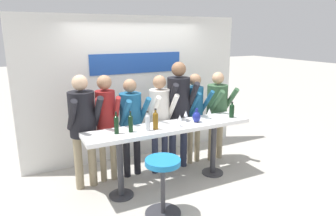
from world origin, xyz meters
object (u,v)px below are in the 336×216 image
at_px(person_center_right, 179,104).
at_px(wine_bottle_3, 156,120).
at_px(wine_glass_1, 209,111).
at_px(wine_glass_2, 186,114).
at_px(wine_bottle_2, 148,122).
at_px(wine_bottle_4, 131,123).
at_px(wine_bottle_1, 116,124).
at_px(wine_glass_0, 180,118).
at_px(person_center, 160,113).
at_px(bar_stool, 163,178).
at_px(person_center_left, 131,117).
at_px(wine_bottle_0, 232,110).
at_px(person_far_left, 83,120).
at_px(person_far_right, 217,107).
at_px(person_right, 195,108).
at_px(person_left, 106,116).
at_px(decorative_vase, 197,117).
at_px(tasting_table, 170,135).

bearing_deg(person_center_right, wine_bottle_3, -133.97).
bearing_deg(wine_glass_1, wine_glass_2, 173.52).
height_order(person_center_right, wine_bottle_2, person_center_right).
distance_m(wine_bottle_4, wine_glass_2, 0.94).
bearing_deg(wine_bottle_1, wine_bottle_4, -5.85).
relative_size(wine_glass_0, wine_glass_2, 1.00).
distance_m(person_center, wine_bottle_3, 0.62).
distance_m(bar_stool, wine_glass_2, 1.21).
bearing_deg(person_center_left, wine_bottle_2, -94.50).
height_order(wine_bottle_3, wine_bottle_4, wine_bottle_3).
relative_size(wine_bottle_0, wine_bottle_4, 0.87).
bearing_deg(wine_bottle_2, person_center, 50.13).
bearing_deg(wine_bottle_2, person_center_right, 34.60).
bearing_deg(person_far_left, wine_bottle_3, -36.84).
xyz_separation_m(wine_bottle_0, wine_bottle_1, (-1.93, 0.06, 0.02)).
xyz_separation_m(bar_stool, wine_bottle_2, (0.06, 0.61, 0.57)).
bearing_deg(person_center_left, person_center, -17.91).
xyz_separation_m(person_far_left, wine_glass_1, (1.90, -0.48, 0.02)).
bearing_deg(wine_bottle_4, wine_glass_1, 1.86).
bearing_deg(wine_bottle_1, person_far_right, 13.26).
bearing_deg(person_right, wine_bottle_1, -168.42).
distance_m(wine_glass_0, wine_glass_2, 0.26).
bearing_deg(wine_bottle_1, person_center_right, 21.46).
xyz_separation_m(bar_stool, wine_glass_0, (0.56, 0.58, 0.57)).
height_order(person_left, person_center_right, person_center_right).
xyz_separation_m(person_center_left, wine_bottle_3, (0.15, -0.62, 0.10)).
distance_m(wine_glass_2, decorative_vase, 0.17).
height_order(bar_stool, wine_bottle_0, wine_bottle_0).
bearing_deg(person_center, person_far_right, 1.22).
height_order(person_center_left, wine_bottle_0, person_center_left).
bearing_deg(bar_stool, wine_bottle_0, 21.65).
bearing_deg(person_left, person_center, 0.25).
distance_m(person_center_right, wine_bottle_4, 1.16).
relative_size(bar_stool, wine_glass_0, 4.39).
relative_size(person_right, person_far_right, 0.99).
bearing_deg(tasting_table, person_far_right, 21.57).
bearing_deg(person_right, wine_glass_2, -141.19).
distance_m(tasting_table, person_far_right, 1.31).
relative_size(bar_stool, person_far_right, 0.47).
bearing_deg(person_right, bar_stool, -142.12).
bearing_deg(wine_glass_2, decorative_vase, -37.23).
height_order(person_right, wine_bottle_4, person_right).
distance_m(person_center_left, person_far_right, 1.63).
relative_size(person_far_left, person_center_right, 0.94).
bearing_deg(wine_glass_1, person_left, 160.75).
bearing_deg(decorative_vase, wine_glass_1, 11.30).
relative_size(person_left, wine_bottle_1, 5.44).
bearing_deg(person_center_right, wine_glass_0, -110.27).
xyz_separation_m(person_center, wine_bottle_0, (1.05, -0.52, 0.05)).
distance_m(person_center_left, wine_bottle_4, 0.62).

